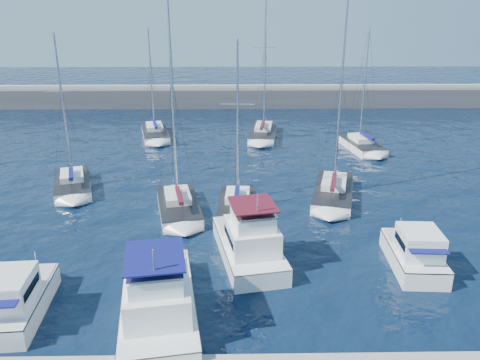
{
  "coord_description": "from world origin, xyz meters",
  "views": [
    {
      "loc": [
        0.31,
        -27.07,
        15.24
      ],
      "look_at": [
        0.88,
        6.57,
        3.0
      ],
      "focal_mm": 35.0,
      "sensor_mm": 36.0,
      "label": 1
    }
  ],
  "objects_px": {
    "sailboat_mid_c": "(237,205)",
    "sailboat_back_c": "(362,145)",
    "motor_yacht_port_inner": "(158,301)",
    "sailboat_mid_b": "(178,206)",
    "motor_yacht_stbd_inner": "(250,244)",
    "sailboat_back_b": "(263,133)",
    "sailboat_back_a": "(155,133)",
    "motor_yacht_stbd_outer": "(415,254)",
    "sailboat_mid_a": "(73,184)",
    "motor_yacht_port_outer": "(15,301)",
    "sailboat_mid_d": "(333,191)"
  },
  "relations": [
    {
      "from": "sailboat_mid_b",
      "to": "sailboat_back_b",
      "type": "distance_m",
      "value": 24.95
    },
    {
      "from": "motor_yacht_stbd_outer",
      "to": "sailboat_mid_d",
      "type": "relative_size",
      "value": 0.36
    },
    {
      "from": "motor_yacht_stbd_outer",
      "to": "sailboat_back_b",
      "type": "xyz_separation_m",
      "value": [
        -7.38,
        32.44,
        -0.4
      ]
    },
    {
      "from": "sailboat_mid_b",
      "to": "sailboat_mid_c",
      "type": "bearing_deg",
      "value": -11.12
    },
    {
      "from": "motor_yacht_stbd_inner",
      "to": "sailboat_back_a",
      "type": "bearing_deg",
      "value": 98.38
    },
    {
      "from": "motor_yacht_stbd_outer",
      "to": "sailboat_back_a",
      "type": "relative_size",
      "value": 0.44
    },
    {
      "from": "sailboat_mid_c",
      "to": "sailboat_back_b",
      "type": "relative_size",
      "value": 0.77
    },
    {
      "from": "sailboat_mid_c",
      "to": "sailboat_back_a",
      "type": "distance_m",
      "value": 25.86
    },
    {
      "from": "sailboat_mid_c",
      "to": "motor_yacht_stbd_inner",
      "type": "bearing_deg",
      "value": -81.96
    },
    {
      "from": "motor_yacht_stbd_inner",
      "to": "sailboat_mid_a",
      "type": "bearing_deg",
      "value": 129.32
    },
    {
      "from": "motor_yacht_stbd_outer",
      "to": "motor_yacht_port_inner",
      "type": "bearing_deg",
      "value": -158.39
    },
    {
      "from": "motor_yacht_stbd_inner",
      "to": "motor_yacht_stbd_outer",
      "type": "bearing_deg",
      "value": -17.07
    },
    {
      "from": "sailboat_mid_b",
      "to": "sailboat_mid_c",
      "type": "distance_m",
      "value": 4.72
    },
    {
      "from": "motor_yacht_stbd_outer",
      "to": "sailboat_mid_d",
      "type": "bearing_deg",
      "value": 105.95
    },
    {
      "from": "sailboat_mid_a",
      "to": "sailboat_back_c",
      "type": "xyz_separation_m",
      "value": [
        29.38,
        12.38,
        0.0
      ]
    },
    {
      "from": "motor_yacht_port_outer",
      "to": "sailboat_mid_c",
      "type": "height_order",
      "value": "sailboat_mid_c"
    },
    {
      "from": "sailboat_mid_b",
      "to": "sailboat_back_b",
      "type": "height_order",
      "value": "sailboat_back_b"
    },
    {
      "from": "sailboat_mid_b",
      "to": "sailboat_back_c",
      "type": "bearing_deg",
      "value": 30.68
    },
    {
      "from": "sailboat_mid_a",
      "to": "sailboat_back_b",
      "type": "distance_m",
      "value": 25.95
    },
    {
      "from": "sailboat_mid_b",
      "to": "sailboat_back_c",
      "type": "xyz_separation_m",
      "value": [
        19.34,
        17.55,
        -0.03
      ]
    },
    {
      "from": "sailboat_mid_b",
      "to": "sailboat_back_c",
      "type": "height_order",
      "value": "sailboat_mid_b"
    },
    {
      "from": "motor_yacht_stbd_inner",
      "to": "sailboat_mid_d",
      "type": "height_order",
      "value": "sailboat_mid_d"
    },
    {
      "from": "sailboat_mid_c",
      "to": "sailboat_back_c",
      "type": "distance_m",
      "value": 22.81
    },
    {
      "from": "motor_yacht_port_outer",
      "to": "sailboat_back_a",
      "type": "relative_size",
      "value": 0.47
    },
    {
      "from": "sailboat_mid_c",
      "to": "sailboat_back_b",
      "type": "xyz_separation_m",
      "value": [
        3.57,
        23.5,
        0.01
      ]
    },
    {
      "from": "sailboat_mid_c",
      "to": "sailboat_back_c",
      "type": "xyz_separation_m",
      "value": [
        14.61,
        17.52,
        -0.01
      ]
    },
    {
      "from": "sailboat_mid_a",
      "to": "sailboat_mid_b",
      "type": "distance_m",
      "value": 11.3
    },
    {
      "from": "sailboat_mid_b",
      "to": "sailboat_back_b",
      "type": "xyz_separation_m",
      "value": [
        8.29,
        23.53,
        -0.01
      ]
    },
    {
      "from": "motor_yacht_port_inner",
      "to": "sailboat_mid_b",
      "type": "distance_m",
      "value": 13.91
    },
    {
      "from": "motor_yacht_stbd_inner",
      "to": "sailboat_back_b",
      "type": "relative_size",
      "value": 0.49
    },
    {
      "from": "motor_yacht_port_inner",
      "to": "sailboat_mid_b",
      "type": "bearing_deg",
      "value": 82.95
    },
    {
      "from": "sailboat_mid_a",
      "to": "sailboat_back_a",
      "type": "xyz_separation_m",
      "value": [
        4.52,
        18.61,
        -0.01
      ]
    },
    {
      "from": "motor_yacht_port_outer",
      "to": "sailboat_back_b",
      "type": "relative_size",
      "value": 0.36
    },
    {
      "from": "sailboat_mid_c",
      "to": "sailboat_mid_d",
      "type": "xyz_separation_m",
      "value": [
        8.32,
        2.91,
        0.01
      ]
    },
    {
      "from": "sailboat_mid_c",
      "to": "sailboat_back_a",
      "type": "xyz_separation_m",
      "value": [
        -10.25,
        23.75,
        -0.03
      ]
    },
    {
      "from": "motor_yacht_stbd_inner",
      "to": "sailboat_back_c",
      "type": "distance_m",
      "value": 28.9
    },
    {
      "from": "sailboat_back_a",
      "to": "motor_yacht_port_outer",
      "type": "bearing_deg",
      "value": -105.34
    },
    {
      "from": "sailboat_mid_a",
      "to": "sailboat_back_b",
      "type": "relative_size",
      "value": 0.78
    },
    {
      "from": "motor_yacht_stbd_outer",
      "to": "sailboat_mid_c",
      "type": "xyz_separation_m",
      "value": [
        -10.95,
        8.94,
        -0.41
      ]
    },
    {
      "from": "sailboat_mid_a",
      "to": "sailboat_back_a",
      "type": "height_order",
      "value": "sailboat_mid_a"
    },
    {
      "from": "motor_yacht_stbd_outer",
      "to": "sailboat_mid_b",
      "type": "height_order",
      "value": "sailboat_mid_b"
    },
    {
      "from": "sailboat_mid_b",
      "to": "sailboat_mid_c",
      "type": "relative_size",
      "value": 1.22
    },
    {
      "from": "sailboat_mid_b",
      "to": "sailboat_back_b",
      "type": "bearing_deg",
      "value": 59.03
    },
    {
      "from": "motor_yacht_stbd_outer",
      "to": "sailboat_back_b",
      "type": "distance_m",
      "value": 33.27
    },
    {
      "from": "sailboat_mid_b",
      "to": "sailboat_mid_c",
      "type": "xyz_separation_m",
      "value": [
        4.72,
        0.04,
        -0.02
      ]
    },
    {
      "from": "sailboat_mid_d",
      "to": "sailboat_back_a",
      "type": "relative_size",
      "value": 1.23
    },
    {
      "from": "motor_yacht_port_inner",
      "to": "sailboat_back_c",
      "type": "relative_size",
      "value": 0.71
    },
    {
      "from": "sailboat_back_a",
      "to": "sailboat_back_b",
      "type": "height_order",
      "value": "sailboat_back_b"
    },
    {
      "from": "sailboat_mid_b",
      "to": "sailboat_mid_d",
      "type": "height_order",
      "value": "sailboat_mid_d"
    },
    {
      "from": "motor_yacht_stbd_outer",
      "to": "sailboat_back_c",
      "type": "height_order",
      "value": "sailboat_back_c"
    }
  ]
}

